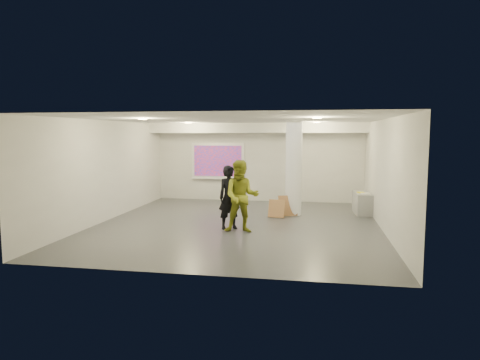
% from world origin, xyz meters
% --- Properties ---
extents(floor, '(8.00, 9.00, 0.01)m').
position_xyz_m(floor, '(0.00, 0.00, 0.00)').
color(floor, '#383A3F').
rests_on(floor, ground).
extents(ceiling, '(8.00, 9.00, 0.01)m').
position_xyz_m(ceiling, '(0.00, 0.00, 3.00)').
color(ceiling, silver).
rests_on(ceiling, floor).
extents(wall_back, '(8.00, 0.01, 3.00)m').
position_xyz_m(wall_back, '(0.00, 4.50, 1.50)').
color(wall_back, beige).
rests_on(wall_back, floor).
extents(wall_front, '(8.00, 0.01, 3.00)m').
position_xyz_m(wall_front, '(0.00, -4.50, 1.50)').
color(wall_front, beige).
rests_on(wall_front, floor).
extents(wall_left, '(0.01, 9.00, 3.00)m').
position_xyz_m(wall_left, '(-4.00, 0.00, 1.50)').
color(wall_left, beige).
rests_on(wall_left, floor).
extents(wall_right, '(0.01, 9.00, 3.00)m').
position_xyz_m(wall_right, '(4.00, 0.00, 1.50)').
color(wall_right, beige).
rests_on(wall_right, floor).
extents(soffit_band, '(8.00, 1.10, 0.36)m').
position_xyz_m(soffit_band, '(0.00, 3.95, 2.82)').
color(soffit_band, silver).
rests_on(soffit_band, ceiling).
extents(downlight_nw, '(0.22, 0.22, 0.02)m').
position_xyz_m(downlight_nw, '(-2.20, 2.50, 2.98)').
color(downlight_nw, '#FFCE81').
rests_on(downlight_nw, ceiling).
extents(downlight_ne, '(0.22, 0.22, 0.02)m').
position_xyz_m(downlight_ne, '(2.20, 2.50, 2.98)').
color(downlight_ne, '#FFCE81').
rests_on(downlight_ne, ceiling).
extents(downlight_sw, '(0.22, 0.22, 0.02)m').
position_xyz_m(downlight_sw, '(-2.20, -1.50, 2.98)').
color(downlight_sw, '#FFCE81').
rests_on(downlight_sw, ceiling).
extents(downlight_se, '(0.22, 0.22, 0.02)m').
position_xyz_m(downlight_se, '(2.20, -1.50, 2.98)').
color(downlight_se, '#FFCE81').
rests_on(downlight_se, ceiling).
extents(column, '(0.52, 0.52, 3.00)m').
position_xyz_m(column, '(1.50, 1.80, 1.50)').
color(column, white).
rests_on(column, floor).
extents(projection_screen, '(2.10, 0.13, 1.42)m').
position_xyz_m(projection_screen, '(-1.60, 4.45, 1.53)').
color(projection_screen, silver).
rests_on(projection_screen, wall_back).
extents(credenza, '(0.57, 1.21, 0.69)m').
position_xyz_m(credenza, '(3.72, 2.37, 0.34)').
color(credenza, gray).
rests_on(credenza, floor).
extents(papers_stack, '(0.29, 0.37, 0.02)m').
position_xyz_m(papers_stack, '(3.78, 2.18, 0.70)').
color(papers_stack, silver).
rests_on(papers_stack, credenza).
extents(postit_pad, '(0.25, 0.30, 0.03)m').
position_xyz_m(postit_pad, '(3.66, 2.35, 0.70)').
color(postit_pad, yellow).
rests_on(postit_pad, credenza).
extents(cardboard_back, '(0.63, 0.37, 0.65)m').
position_xyz_m(cardboard_back, '(1.34, 1.57, 0.33)').
color(cardboard_back, olive).
rests_on(cardboard_back, floor).
extents(cardboard_front, '(0.55, 0.32, 0.55)m').
position_xyz_m(cardboard_front, '(1.01, 1.26, 0.28)').
color(cardboard_front, olive).
rests_on(cardboard_front, floor).
extents(woman, '(0.76, 0.69, 1.75)m').
position_xyz_m(woman, '(-0.11, -0.58, 0.87)').
color(woman, black).
rests_on(woman, floor).
extents(man, '(1.02, 0.84, 1.92)m').
position_xyz_m(man, '(0.28, -0.93, 0.96)').
color(man, olive).
rests_on(man, floor).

